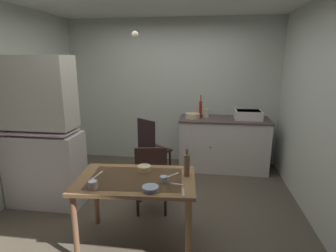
# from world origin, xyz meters

# --- Properties ---
(ground_plane) EXTENTS (4.83, 4.83, 0.00)m
(ground_plane) POSITION_xyz_m (0.00, 0.00, 0.00)
(ground_plane) COLOR brown
(wall_back) EXTENTS (3.93, 0.10, 2.60)m
(wall_back) POSITION_xyz_m (0.00, 1.78, 1.30)
(wall_back) COLOR silver
(wall_back) RESTS_ON ground
(wall_left) EXTENTS (0.10, 3.56, 2.60)m
(wall_left) POSITION_xyz_m (-1.97, 0.00, 1.30)
(wall_left) COLOR beige
(wall_left) RESTS_ON ground
(wall_right) EXTENTS (0.10, 3.56, 2.60)m
(wall_right) POSITION_xyz_m (1.97, 0.00, 1.30)
(wall_right) COLOR silver
(wall_right) RESTS_ON ground
(hutch_cabinet) EXTENTS (0.96, 0.46, 1.94)m
(hutch_cabinet) POSITION_xyz_m (-1.42, -0.13, 0.91)
(hutch_cabinet) COLOR silver
(hutch_cabinet) RESTS_ON ground
(counter_cabinet) EXTENTS (1.52, 0.64, 0.91)m
(counter_cabinet) POSITION_xyz_m (0.96, 1.41, 0.46)
(counter_cabinet) COLOR silver
(counter_cabinet) RESTS_ON ground
(sink_basin) EXTENTS (0.44, 0.34, 0.15)m
(sink_basin) POSITION_xyz_m (1.35, 1.41, 0.99)
(sink_basin) COLOR silver
(sink_basin) RESTS_ON counter_cabinet
(hand_pump) EXTENTS (0.05, 0.27, 0.39)m
(hand_pump) POSITION_xyz_m (0.55, 1.46, 1.08)
(hand_pump) COLOR #B21E19
(hand_pump) RESTS_ON counter_cabinet
(mixing_bowl_counter) EXTENTS (0.25, 0.25, 0.09)m
(mixing_bowl_counter) POSITION_xyz_m (0.42, 1.36, 0.95)
(mixing_bowl_counter) COLOR beige
(mixing_bowl_counter) RESTS_ON counter_cabinet
(stoneware_crock) EXTENTS (0.10, 0.10, 0.15)m
(stoneware_crock) POSITION_xyz_m (0.66, 1.47, 0.98)
(stoneware_crock) COLOR beige
(stoneware_crock) RESTS_ON counter_cabinet
(dining_table) EXTENTS (1.24, 0.82, 0.73)m
(dining_table) POSITION_xyz_m (-0.03, -0.75, 0.63)
(dining_table) COLOR olive
(dining_table) RESTS_ON ground
(chair_far_side) EXTENTS (0.46, 0.46, 0.89)m
(chair_far_side) POSITION_xyz_m (0.01, -0.15, 0.49)
(chair_far_side) COLOR #32221E
(chair_far_side) RESTS_ON ground
(chair_by_counter) EXTENTS (0.56, 0.56, 1.00)m
(chair_by_counter) POSITION_xyz_m (-0.19, 0.83, 0.53)
(chair_by_counter) COLOR black
(chair_by_counter) RESTS_ON ground
(serving_bowl_wide) EXTENTS (0.15, 0.15, 0.04)m
(serving_bowl_wide) POSITION_xyz_m (0.17, -0.98, 0.75)
(serving_bowl_wide) COLOR #9EB2C6
(serving_bowl_wide) RESTS_ON dining_table
(soup_bowl_small) EXTENTS (0.14, 0.14, 0.06)m
(soup_bowl_small) POSITION_xyz_m (0.01, -0.55, 0.76)
(soup_bowl_small) COLOR beige
(soup_bowl_small) RESTS_ON dining_table
(teacup_mint) EXTENTS (0.09, 0.09, 0.07)m
(teacup_mint) POSITION_xyz_m (-0.37, -1.02, 0.77)
(teacup_mint) COLOR white
(teacup_mint) RESTS_ON dining_table
(mug_dark) EXTENTS (0.07, 0.07, 0.06)m
(mug_dark) POSITION_xyz_m (0.26, -0.78, 0.76)
(mug_dark) COLOR #9EB2C6
(mug_dark) RESTS_ON dining_table
(glass_bottle) EXTENTS (0.06, 0.06, 0.30)m
(glass_bottle) POSITION_xyz_m (0.47, -0.61, 0.85)
(glass_bottle) COLOR olive
(glass_bottle) RESTS_ON dining_table
(table_knife) EXTENTS (0.05, 0.22, 0.00)m
(table_knife) POSITION_xyz_m (-0.44, -0.74, 0.73)
(table_knife) COLOR silver
(table_knife) RESTS_ON dining_table
(teaspoon_near_bowl) EXTENTS (0.13, 0.05, 0.00)m
(teaspoon_near_bowl) POSITION_xyz_m (0.40, -0.82, 0.73)
(teaspoon_near_bowl) COLOR beige
(teaspoon_near_bowl) RESTS_ON dining_table
(teaspoon_by_cup) EXTENTS (0.04, 0.15, 0.00)m
(teaspoon_by_cup) POSITION_xyz_m (0.47, -0.98, 0.73)
(teaspoon_by_cup) COLOR beige
(teaspoon_by_cup) RESTS_ON dining_table
(serving_spoon) EXTENTS (0.11, 0.12, 0.00)m
(serving_spoon) POSITION_xyz_m (0.34, -0.61, 0.73)
(serving_spoon) COLOR beige
(serving_spoon) RESTS_ON dining_table
(pendant_bulb) EXTENTS (0.08, 0.08, 0.08)m
(pendant_bulb) POSITION_xyz_m (-0.18, -0.03, 2.17)
(pendant_bulb) COLOR #F9EFCC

